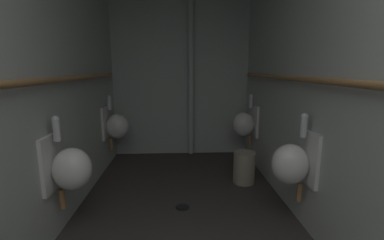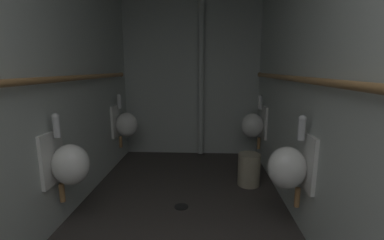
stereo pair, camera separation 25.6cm
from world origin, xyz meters
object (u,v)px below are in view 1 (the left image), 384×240
Objects in this scene: urinal_left_far at (116,125)px; urinal_right_mid at (293,163)px; urinal_right_far at (245,123)px; urinal_left_mid at (69,168)px; waste_bin at (244,167)px; standpipe_back_wall at (191,75)px; floor_drain at (183,207)px.

urinal_right_mid is (1.78, -1.53, 0.00)m from urinal_left_far.
urinal_right_far is at bearing 90.00° from urinal_right_mid.
urinal_left_mid is 1.00× the size of urinal_left_far.
urinal_right_far is at bearing 76.30° from waste_bin.
urinal_left_far is 1.33m from standpipe_back_wall.
urinal_right_mid is at bearing -40.58° from urinal_left_far.
urinal_left_far is 1.00× the size of urinal_right_far.
urinal_right_far is at bearing 52.67° from floor_drain.
urinal_left_far is at bearing 160.05° from waste_bin.
urinal_right_mid is (1.78, 0.02, 0.00)m from urinal_left_mid.
urinal_right_mid is 1.00× the size of urinal_right_far.
standpipe_back_wall is (1.04, 2.03, 0.66)m from urinal_left_mid.
waste_bin is (-0.15, 0.94, -0.40)m from urinal_right_mid.
urinal_left_far is (0.00, 1.55, 0.00)m from urinal_left_mid.
waste_bin is (0.75, 0.55, 0.19)m from floor_drain.
urinal_left_mid reaches higher than floor_drain.
standpipe_back_wall is at bearing 24.86° from urinal_left_far.
standpipe_back_wall reaches higher than floor_drain.
waste_bin reaches higher than floor_drain.
urinal_left_mid and urinal_right_mid have the same top height.
urinal_left_mid is at bearing -117.19° from standpipe_back_wall.
floor_drain is at bearing 24.61° from urinal_left_mid.
urinal_right_far reaches higher than waste_bin.
urinal_left_far and urinal_right_far have the same top height.
urinal_left_mid is at bearing -179.38° from urinal_right_mid.
floor_drain is (0.88, -1.14, -0.59)m from urinal_left_far.
standpipe_back_wall reaches higher than urinal_right_mid.
urinal_left_mid is 2.39m from urinal_right_far.
floor_drain is (-0.16, -1.63, -1.25)m from standpipe_back_wall.
waste_bin is at bearing -61.36° from standpipe_back_wall.
urinal_left_far is at bearing 90.00° from urinal_left_mid.
standpipe_back_wall is (-0.74, 0.45, 0.66)m from urinal_right_far.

